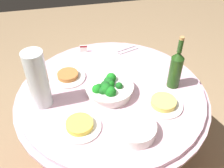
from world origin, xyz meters
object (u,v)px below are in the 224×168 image
object	(u,v)px
food_plate_peanuts	(68,76)
wine_bottle	(176,68)
plate_stack	(135,129)
broccoli_bowl	(109,88)
serving_tongs	(127,50)
food_plate_noodles	(163,103)
food_plate_fried_egg	(80,126)
decorative_fruit_vase	(38,82)
label_placard_front	(84,48)

from	to	relation	value
food_plate_peanuts	wine_bottle	bearing A→B (deg)	161.68
plate_stack	food_plate_peanuts	bearing A→B (deg)	-60.41
broccoli_bowl	serving_tongs	xyz separation A→B (m)	(-0.22, -0.43, -0.04)
serving_tongs	food_plate_noodles	xyz separation A→B (m)	(-0.06, 0.59, 0.01)
food_plate_noodles	food_plate_fried_egg	bearing A→B (deg)	7.22
broccoli_bowl	plate_stack	world-z (taller)	broccoli_bowl
broccoli_bowl	plate_stack	bearing A→B (deg)	102.45
food_plate_peanuts	food_plate_fried_egg	distance (m)	0.42
serving_tongs	food_plate_peanuts	xyz separation A→B (m)	(0.44, 0.23, 0.01)
broccoli_bowl	wine_bottle	size ratio (longest dim) A/B	0.83
decorative_fruit_vase	label_placard_front	xyz separation A→B (m)	(-0.29, -0.47, -0.12)
decorative_fruit_vase	food_plate_peanuts	distance (m)	0.29
wine_bottle	plate_stack	bearing A→B (deg)	43.09
plate_stack	serving_tongs	bearing A→B (deg)	-101.63
broccoli_bowl	plate_stack	size ratio (longest dim) A/B	1.33
wine_bottle	decorative_fruit_vase	size ratio (longest dim) A/B	0.99
wine_bottle	food_plate_fried_egg	size ratio (longest dim) A/B	1.53
label_placard_front	decorative_fruit_vase	bearing A→B (deg)	58.31
food_plate_noodles	broccoli_bowl	bearing A→B (deg)	-29.65
plate_stack	food_plate_noodles	xyz separation A→B (m)	(-0.21, -0.15, -0.01)
broccoli_bowl	decorative_fruit_vase	size ratio (longest dim) A/B	0.82
wine_bottle	food_plate_peanuts	world-z (taller)	wine_bottle
food_plate_noodles	wine_bottle	bearing A→B (deg)	-128.23
decorative_fruit_vase	plate_stack	bearing A→B (deg)	144.61
decorative_fruit_vase	food_plate_peanuts	xyz separation A→B (m)	(-0.16, -0.20, -0.14)
broccoli_bowl	decorative_fruit_vase	bearing A→B (deg)	-0.91
wine_bottle	label_placard_front	xyz separation A→B (m)	(0.48, -0.48, -0.10)
plate_stack	food_plate_noodles	distance (m)	0.26
wine_bottle	food_plate_noodles	bearing A→B (deg)	51.77
plate_stack	wine_bottle	distance (m)	0.46
serving_tongs	food_plate_fried_egg	world-z (taller)	food_plate_fried_egg
wine_bottle	food_plate_fried_egg	xyz separation A→B (m)	(0.59, 0.21, -0.11)
food_plate_fried_egg	label_placard_front	xyz separation A→B (m)	(-0.11, -0.70, 0.01)
broccoli_bowl	serving_tongs	bearing A→B (deg)	-117.27
broccoli_bowl	label_placard_front	bearing A→B (deg)	-79.89
decorative_fruit_vase	label_placard_front	size ratio (longest dim) A/B	6.18
plate_stack	food_plate_fried_egg	size ratio (longest dim) A/B	0.95
decorative_fruit_vase	wine_bottle	bearing A→B (deg)	179.26
plate_stack	serving_tongs	size ratio (longest dim) A/B	1.27
food_plate_noodles	food_plate_peanuts	bearing A→B (deg)	-35.71
wine_bottle	serving_tongs	size ratio (longest dim) A/B	2.03
broccoli_bowl	wine_bottle	xyz separation A→B (m)	(-0.40, 0.00, 0.08)
broccoli_bowl	food_plate_fried_egg	bearing A→B (deg)	47.84
food_plate_fried_egg	food_plate_noodles	xyz separation A→B (m)	(-0.47, -0.06, 0.00)
plate_stack	food_plate_peanuts	xyz separation A→B (m)	(0.29, -0.51, -0.02)
broccoli_bowl	serving_tongs	distance (m)	0.48
serving_tongs	food_plate_peanuts	distance (m)	0.50
plate_stack	food_plate_peanuts	distance (m)	0.59
plate_stack	food_plate_peanuts	size ratio (longest dim) A/B	0.95
broccoli_bowl	food_plate_noodles	xyz separation A→B (m)	(-0.28, 0.16, -0.03)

